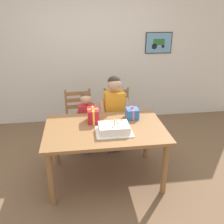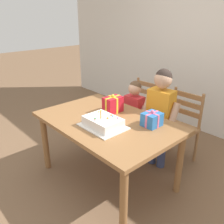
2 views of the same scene
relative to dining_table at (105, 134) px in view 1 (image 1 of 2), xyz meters
name	(u,v)px [view 1 (image 1 of 2)]	position (x,y,z in m)	size (l,w,h in m)	color
ground_plane	(106,177)	(0.00, 0.00, -0.65)	(20.00, 20.00, 0.00)	brown
back_wall	(93,54)	(0.00, 1.96, 0.65)	(6.40, 0.11, 2.60)	silver
dining_table	(105,134)	(0.00, 0.00, 0.00)	(1.50, 0.98, 0.75)	olive
birthday_cake	(114,129)	(0.09, -0.14, 0.14)	(0.44, 0.34, 0.19)	white
gift_box_red_large	(93,115)	(-0.13, 0.20, 0.18)	(0.15, 0.21, 0.21)	red
gift_box_beside_cake	(132,113)	(0.40, 0.25, 0.16)	(0.16, 0.18, 0.17)	#286BB7
chair_left	(80,119)	(-0.31, 0.92, -0.19)	(0.45, 0.45, 0.92)	#996B42
chair_right	(118,117)	(0.31, 0.92, -0.19)	(0.42, 0.42, 0.92)	#996B42
child_older	(114,107)	(0.21, 0.64, 0.09)	(0.46, 0.27, 1.23)	#38426B
child_younger	(87,117)	(-0.20, 0.64, -0.04)	(0.37, 0.21, 1.01)	#38426B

